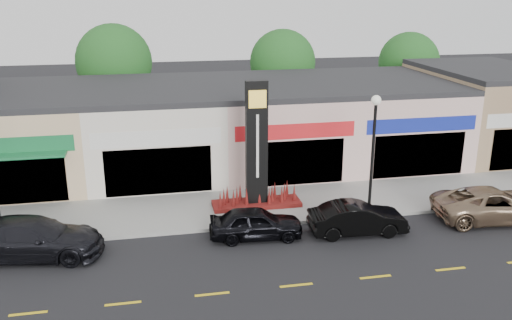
{
  "coord_description": "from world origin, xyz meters",
  "views": [
    {
      "loc": [
        -1.71,
        -19.36,
        10.07
      ],
      "look_at": [
        2.93,
        4.0,
        2.5
      ],
      "focal_mm": 38.0,
      "sensor_mm": 36.0,
      "label": 1
    }
  ],
  "objects_px": {
    "pylon_sign": "(257,163)",
    "car_black_sedan": "(256,223)",
    "car_dark_sedan": "(32,238)",
    "car_gold_suv": "(493,205)",
    "lamp_east_near": "(373,143)",
    "car_black_conv": "(357,219)"
  },
  "relations": [
    {
      "from": "car_dark_sedan",
      "to": "car_gold_suv",
      "type": "bearing_deg",
      "value": -82.2
    },
    {
      "from": "pylon_sign",
      "to": "car_black_sedan",
      "type": "height_order",
      "value": "pylon_sign"
    },
    {
      "from": "lamp_east_near",
      "to": "car_black_sedan",
      "type": "bearing_deg",
      "value": -165.86
    },
    {
      "from": "pylon_sign",
      "to": "car_black_sedan",
      "type": "distance_m",
      "value": 3.57
    },
    {
      "from": "car_dark_sedan",
      "to": "car_black_conv",
      "type": "distance_m",
      "value": 13.25
    },
    {
      "from": "lamp_east_near",
      "to": "car_dark_sedan",
      "type": "height_order",
      "value": "lamp_east_near"
    },
    {
      "from": "car_gold_suv",
      "to": "lamp_east_near",
      "type": "bearing_deg",
      "value": 78.1
    },
    {
      "from": "car_dark_sedan",
      "to": "pylon_sign",
      "type": "bearing_deg",
      "value": -63.39
    },
    {
      "from": "lamp_east_near",
      "to": "car_black_conv",
      "type": "bearing_deg",
      "value": -125.25
    },
    {
      "from": "lamp_east_near",
      "to": "car_black_sedan",
      "type": "relative_size",
      "value": 1.4
    },
    {
      "from": "pylon_sign",
      "to": "car_dark_sedan",
      "type": "distance_m",
      "value": 10.14
    },
    {
      "from": "car_black_conv",
      "to": "car_gold_suv",
      "type": "bearing_deg",
      "value": -85.62
    },
    {
      "from": "pylon_sign",
      "to": "car_gold_suv",
      "type": "height_order",
      "value": "pylon_sign"
    },
    {
      "from": "car_black_sedan",
      "to": "car_black_conv",
      "type": "xyz_separation_m",
      "value": [
        4.34,
        -0.43,
        0.02
      ]
    },
    {
      "from": "car_black_conv",
      "to": "car_gold_suv",
      "type": "height_order",
      "value": "car_gold_suv"
    },
    {
      "from": "pylon_sign",
      "to": "car_black_conv",
      "type": "distance_m",
      "value": 5.36
    },
    {
      "from": "lamp_east_near",
      "to": "pylon_sign",
      "type": "distance_m",
      "value": 5.42
    },
    {
      "from": "lamp_east_near",
      "to": "car_gold_suv",
      "type": "bearing_deg",
      "value": -17.9
    },
    {
      "from": "car_dark_sedan",
      "to": "car_gold_suv",
      "type": "distance_m",
      "value": 19.8
    },
    {
      "from": "car_black_sedan",
      "to": "lamp_east_near",
      "type": "bearing_deg",
      "value": -71.44
    },
    {
      "from": "pylon_sign",
      "to": "lamp_east_near",
      "type": "bearing_deg",
      "value": -18.75
    },
    {
      "from": "pylon_sign",
      "to": "car_black_sedan",
      "type": "bearing_deg",
      "value": -101.78
    }
  ]
}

